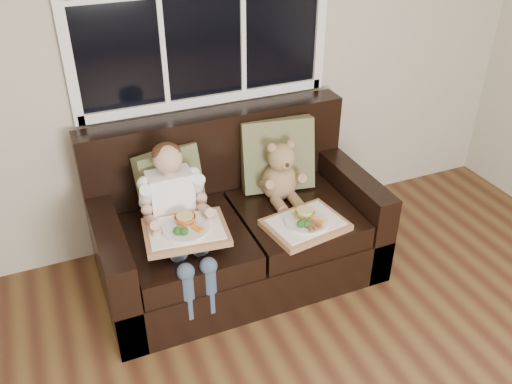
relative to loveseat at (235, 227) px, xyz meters
name	(u,v)px	position (x,y,z in m)	size (l,w,h in m)	color
loveseat	(235,227)	(0.00, 0.00, 0.00)	(1.70, 0.92, 0.96)	black
pillow_left	(170,181)	(-0.35, 0.15, 0.34)	(0.42, 0.27, 0.40)	olive
pillow_right	(277,155)	(0.36, 0.15, 0.37)	(0.49, 0.29, 0.48)	olive
child	(176,207)	(-0.39, -0.12, 0.32)	(0.36, 0.59, 0.82)	white
teddy_bear	(281,175)	(0.32, 0.01, 0.30)	(0.24, 0.31, 0.41)	#A48257
tray_left	(186,230)	(-0.38, -0.27, 0.27)	(0.49, 0.39, 0.10)	#AB794D
tray_right	(305,223)	(0.31, -0.35, 0.17)	(0.49, 0.40, 0.10)	#AB794D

